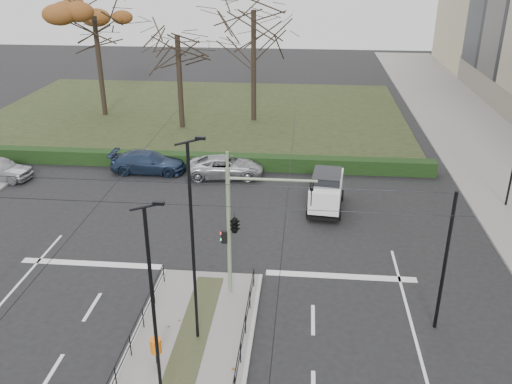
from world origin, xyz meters
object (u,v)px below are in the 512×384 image
Objects in this scene: litter_bin at (156,346)px; white_van at (326,190)px; traffic_light at (237,223)px; streetlamp_median_near at (155,315)px; streetlamp_median_far at (193,243)px; rust_tree at (94,16)px; parked_car_third at (148,162)px; parked_car_fourth at (226,167)px; bare_tree_center at (254,18)px; bare_tree_near at (178,42)px.

white_van reaches higher than litter_bin.
streetlamp_median_near is (-1.58, -7.04, 0.45)m from traffic_light.
streetlamp_median_far is at bearing 52.80° from litter_bin.
traffic_light is 0.72× the size of streetlamp_median_far.
rust_tree is (-13.39, 32.02, 7.92)m from litter_bin.
parked_car_third reaches higher than parked_car_fourth.
rust_tree is at bearing 137.69° from white_van.
parked_car_fourth is 20.70m from rust_tree.
parked_car_fourth is 0.41× the size of bare_tree_center.
bare_tree_center reaches higher than rust_tree.
litter_bin is at bearing -114.75° from white_van.
parked_car_third is (-6.74, 17.04, -3.57)m from streetlamp_median_far.
streetlamp_median_near is 22.05m from parked_car_third.
bare_tree_center is at bearing 108.68° from white_van.
parked_car_fourth is at bearing 100.52° from traffic_light.
bare_tree_center is (13.85, -0.36, -0.02)m from rust_tree.
streetlamp_median_near is 0.93× the size of streetlamp_median_far.
bare_tree_near reaches higher than streetlamp_median_far.
bare_tree_near is at bearing 103.71° from streetlamp_median_far.
rust_tree reaches higher than litter_bin.
streetlamp_median_far is at bearing -88.57° from bare_tree_center.
parked_car_third is 12.17m from bare_tree_near.
traffic_light is at bearing -113.92° from white_van.
streetlamp_median_near is 1.75× the size of white_van.
parked_car_third is 5.40m from parked_car_fourth.
streetlamp_median_far is 1.61× the size of parked_car_fourth.
streetlamp_median_near is at bearing -67.50° from rust_tree.
bare_tree_center reaches higher than traffic_light.
rust_tree is 8.66m from bare_tree_near.
traffic_light is at bearing 63.70° from litter_bin.
streetlamp_median_far reaches higher than traffic_light.
streetlamp_median_near is (0.80, -2.23, 3.11)m from litter_bin.
streetlamp_median_near reaches higher than traffic_light.
traffic_light reaches higher than parked_car_fourth.
parked_car_fourth is at bearing 92.61° from streetlamp_median_near.
rust_tree is at bearing 178.52° from bare_tree_center.
white_van is at bearing 67.09° from streetlamp_median_far.
rust_tree is 13.85m from bare_tree_center.
bare_tree_near is (7.93, -3.07, -1.63)m from rust_tree.
streetlamp_median_near reaches higher than white_van.
bare_tree_near reaches higher than parked_car_third.
bare_tree_center reaches higher than litter_bin.
parked_car_fourth is (-0.14, 18.33, -0.19)m from litter_bin.
rust_tree is (-14.60, 30.43, 4.51)m from streetlamp_median_far.
traffic_light is 25.64m from bare_tree_near.
streetlamp_median_far is 34.05m from rust_tree.
bare_tree_near is at bearing -21.17° from rust_tree.
rust_tree is (-13.25, 13.69, 8.11)m from parked_car_fourth.
streetlamp_median_far reaches higher than white_van.
traffic_light is 0.51× the size of rust_tree.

